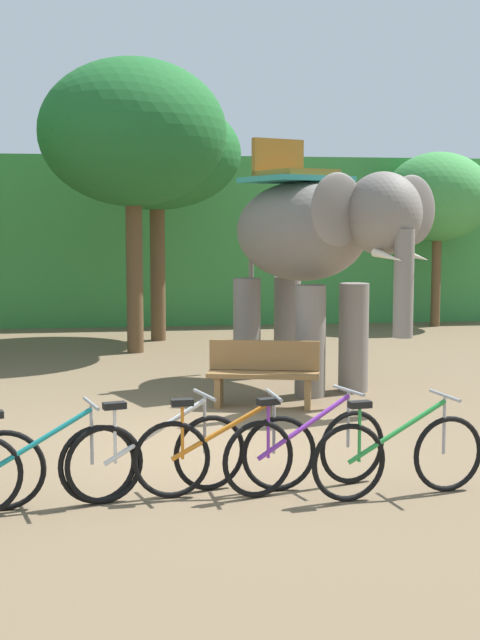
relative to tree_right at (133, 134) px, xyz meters
The scene contains 12 objects.
ground_plane 8.48m from the tree_right, 85.21° to the right, with size 80.00×80.00×0.00m, color brown.
foliage_hedge 7.52m from the tree_right, 85.09° to the left, with size 36.00×6.00×4.06m, color #3D8E42.
tree_right is the anchor object (origin of this frame).
tree_far_right 1.79m from the tree_right, 72.71° to the left, with size 3.52×3.52×5.07m.
tree_center_right 8.06m from the tree_right, 24.58° to the left, with size 2.54×2.54×4.15m.
elephant 5.16m from the tree_right, 58.21° to the right, with size 2.86×4.20×3.78m.
bike_teal 10.15m from the tree_right, 96.43° to the right, with size 1.67×0.60×0.92m.
bike_white 9.87m from the tree_right, 90.20° to the right, with size 1.66×0.62×0.92m.
bike_orange 9.90m from the tree_right, 86.35° to the right, with size 1.71×0.52×0.92m.
bike_purple 9.96m from the tree_right, 81.65° to the right, with size 1.65×0.66×0.92m.
bike_green 10.37m from the tree_right, 77.25° to the right, with size 1.70×0.52×0.92m.
wooden_bench 6.67m from the tree_right, 73.51° to the right, with size 1.55×0.78×0.89m.
Camera 1 is at (-1.03, -9.59, 2.48)m, focal length 49.67 mm.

